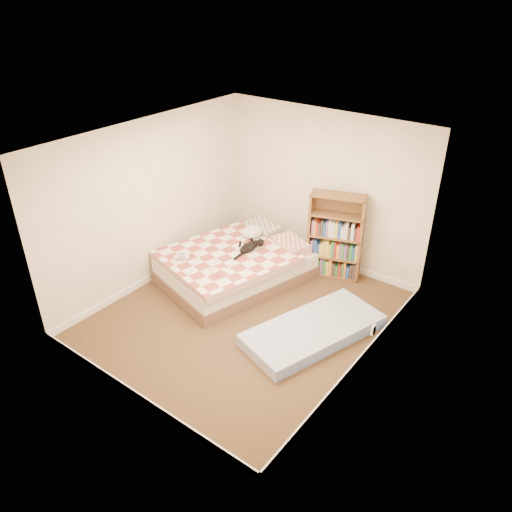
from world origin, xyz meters
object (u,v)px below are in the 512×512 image
Objects in this scene: bed at (237,264)px; bookshelf at (335,245)px; white_dog at (252,232)px; black_cat at (250,246)px; floor_mattress at (313,330)px.

bookshelf is at bearing 57.26° from bed.
black_cat is at bearing -48.66° from white_dog.
bed is at bearing -73.48° from white_dog.
bed is at bearing -124.44° from black_cat.
black_cat reaches higher than floor_mattress.
white_dog reaches higher than bed.
bed is 1.79× the size of bookshelf.
bed is at bearing -178.66° from floor_mattress.
black_cat is (0.16, 0.12, 0.32)m from bed.
floor_mattress is (0.57, -1.53, -0.43)m from bookshelf.
bed is 0.59m from white_dog.
black_cat is (-1.54, 0.63, 0.50)m from floor_mattress.
bookshelf is at bearing 128.14° from floor_mattress.
black_cat is at bearing 175.64° from floor_mattress.
black_cat is at bearing 52.02° from bed.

